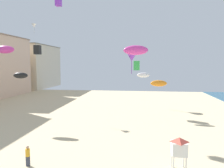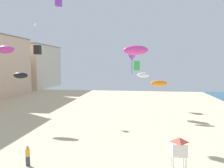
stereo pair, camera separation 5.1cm
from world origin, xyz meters
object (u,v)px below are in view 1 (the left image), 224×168
Objects in this scene: kite_flyer at (28,155)px; kite_magenta_parafoil_2 at (5,50)px; kite_purple_delta at (132,58)px; kite_black_box at (37,50)px; kite_orange_parafoil at (159,83)px; kite_black_parafoil at (21,75)px; kite_white_parafoil at (143,75)px; lifeguard_stand at (179,147)px; kite_green_box at (137,66)px; kite_magenta_parafoil at (136,50)px; kite_purple_box at (58,2)px; kite_white_delta at (34,26)px.

kite_flyer is 19.03m from kite_magenta_parafoil_2.
kite_magenta_parafoil_2 reaches higher than kite_purple_delta.
kite_black_box is 0.24× the size of kite_purple_delta.
kite_black_parafoil is (-13.94, -13.52, 1.76)m from kite_orange_parafoil.
kite_black_box reaches higher than kite_white_parafoil.
kite_purple_delta is (17.32, 14.26, -0.76)m from kite_magenta_parafoil_2.
lifeguard_stand is 1.76× the size of kite_black_parafoil.
kite_green_box is at bearing 83.22° from lifeguard_stand.
kite_white_parafoil is (11.53, 3.15, -0.04)m from kite_black_parafoil.
kite_magenta_parafoil is 1.49× the size of kite_green_box.
kite_purple_delta is 20.82m from kite_white_parafoil.
kite_white_delta is at bearing 140.30° from kite_purple_box.
kite_white_delta is (-6.77, 16.10, 7.58)m from kite_black_parafoil.
kite_black_parafoil is (-10.76, -1.13, -2.35)m from kite_magenta_parafoil.
kite_white_delta is (-9.25, 19.71, 13.64)m from kite_flyer.
kite_magenta_parafoil is 1.57× the size of kite_black_parafoil.
kite_white_delta reaches higher than kite_magenta_parafoil.
lifeguard_stand is at bearing -79.52° from kite_green_box.
kite_black_box is at bearing -176.57° from kite_white_parafoil.
kite_purple_delta reaches higher than kite_black_box.
kite_black_box is 3.61m from kite_black_parafoil.
kite_white_parafoil reaches higher than lifeguard_stand.
kite_black_parafoil is (-0.52, -2.49, -2.56)m from kite_black_box.
kite_magenta_parafoil reaches higher than lifeguard_stand.
kite_black_box is 0.65× the size of kite_black_parafoil.
kite_orange_parafoil is (11.45, 17.13, 4.29)m from kite_flyer.
kite_magenta_parafoil is (10.25, -1.36, -0.21)m from kite_black_box.
kite_purple_box is at bearing -97.04° from kite_flyer.
kite_purple_delta reaches higher than kite_black_parafoil.
kite_flyer is 1.13× the size of kite_black_parafoil.
lifeguard_stand is at bearing -20.77° from kite_black_box.
kite_white_delta reaches higher than lifeguard_stand.
kite_green_box is 1.05× the size of kite_black_parafoil.
kite_purple_delta is at bearing 99.06° from kite_green_box.
kite_purple_box is at bearing 95.48° from kite_black_box.
kite_white_delta reaches higher than kite_orange_parafoil.
kite_purple_box reaches higher than kite_flyer.
kite_purple_delta is at bearing 113.59° from kite_orange_parafoil.
kite_magenta_parafoil_2 is 22.45m from kite_purple_delta.
kite_flyer is 11.78m from lifeguard_stand.
kite_white_parafoil is (2.05, -20.57, -2.41)m from kite_purple_delta.
kite_magenta_parafoil is 1.75× the size of kite_white_parafoil.
kite_magenta_parafoil is 1.30× the size of kite_white_delta.
kite_white_delta is 23.68m from kite_white_parafoil.
kite_white_parafoil is at bearing 15.27° from kite_black_parafoil.
kite_magenta_parafoil_2 is at bearing -99.20° from kite_white_delta.
kite_purple_box is (-11.03, 9.58, 7.43)m from kite_magenta_parafoil.
kite_white_delta is (-20.96, 18.80, 12.72)m from lifeguard_stand.
kite_purple_box reaches higher than kite_magenta_parafoil.
kite_white_delta is 8.72m from kite_purple_box.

